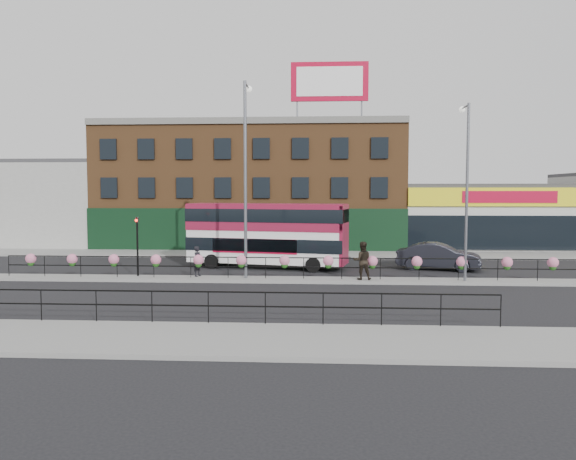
# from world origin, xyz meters

# --- Properties ---
(ground) EXTENTS (120.00, 120.00, 0.00)m
(ground) POSITION_xyz_m (0.00, 0.00, 0.00)
(ground) COLOR black
(ground) RESTS_ON ground
(south_pavement) EXTENTS (60.00, 4.00, 0.15)m
(south_pavement) POSITION_xyz_m (0.00, -12.00, 0.07)
(south_pavement) COLOR gray
(south_pavement) RESTS_ON ground
(north_pavement) EXTENTS (60.00, 4.00, 0.15)m
(north_pavement) POSITION_xyz_m (0.00, 12.00, 0.07)
(north_pavement) COLOR gray
(north_pavement) RESTS_ON ground
(median) EXTENTS (60.00, 1.60, 0.15)m
(median) POSITION_xyz_m (0.00, 0.00, 0.07)
(median) COLOR gray
(median) RESTS_ON ground
(yellow_line_inner) EXTENTS (60.00, 0.10, 0.01)m
(yellow_line_inner) POSITION_xyz_m (0.00, -9.70, 0.01)
(yellow_line_inner) COLOR gold
(yellow_line_inner) RESTS_ON ground
(yellow_line_outer) EXTENTS (60.00, 0.10, 0.01)m
(yellow_line_outer) POSITION_xyz_m (0.00, -9.88, 0.01)
(yellow_line_outer) COLOR gold
(yellow_line_outer) RESTS_ON ground
(brick_building) EXTENTS (25.00, 12.21, 10.30)m
(brick_building) POSITION_xyz_m (-4.00, 19.96, 5.13)
(brick_building) COLOR brown
(brick_building) RESTS_ON ground
(supermarket) EXTENTS (15.00, 12.25, 5.30)m
(supermarket) POSITION_xyz_m (16.00, 19.90, 2.65)
(supermarket) COLOR silver
(supermarket) RESTS_ON ground
(warehouse_west) EXTENTS (15.50, 12.00, 7.30)m
(warehouse_west) POSITION_xyz_m (-24.25, 20.00, 3.65)
(warehouse_west) COLOR #A4A49F
(warehouse_west) RESTS_ON ground
(billboard) EXTENTS (6.00, 0.29, 4.40)m
(billboard) POSITION_xyz_m (2.50, 14.99, 13.18)
(billboard) COLOR #B10728
(billboard) RESTS_ON brick_building
(median_railing) EXTENTS (30.04, 0.56, 1.23)m
(median_railing) POSITION_xyz_m (-0.00, 0.00, 1.05)
(median_railing) COLOR black
(median_railing) RESTS_ON median
(south_railing) EXTENTS (20.04, 0.05, 1.12)m
(south_railing) POSITION_xyz_m (-2.00, -10.10, 0.96)
(south_railing) COLOR black
(south_railing) RESTS_ON south_pavement
(double_decker_bus) EXTENTS (10.10, 4.25, 3.97)m
(double_decker_bus) POSITION_xyz_m (-1.39, 5.00, 2.44)
(double_decker_bus) COLOR white
(double_decker_bus) RESTS_ON ground
(car) EXTENTS (4.43, 5.87, 1.62)m
(car) POSITION_xyz_m (8.99, 4.87, 0.81)
(car) COLOR #20212A
(car) RESTS_ON ground
(pedestrian_a) EXTENTS (0.87, 0.80, 1.63)m
(pedestrian_a) POSITION_xyz_m (-4.73, 0.47, 0.96)
(pedestrian_a) COLOR black
(pedestrian_a) RESTS_ON median
(pedestrian_b) EXTENTS (1.02, 0.82, 1.98)m
(pedestrian_b) POSITION_xyz_m (4.05, -0.13, 1.14)
(pedestrian_b) COLOR black
(pedestrian_b) RESTS_ON median
(lamp_column_west) EXTENTS (0.37, 1.81, 10.33)m
(lamp_column_west) POSITION_xyz_m (-2.06, 0.35, 6.27)
(lamp_column_west) COLOR slate
(lamp_column_west) RESTS_ON median
(lamp_column_east) EXTENTS (0.32, 1.59, 9.04)m
(lamp_column_east) POSITION_xyz_m (9.30, 0.04, 5.51)
(lamp_column_east) COLOR slate
(lamp_column_east) RESTS_ON median
(traffic_light_median) EXTENTS (0.15, 0.28, 3.65)m
(traffic_light_median) POSITION_xyz_m (-8.00, 0.39, 2.47)
(traffic_light_median) COLOR black
(traffic_light_median) RESTS_ON median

